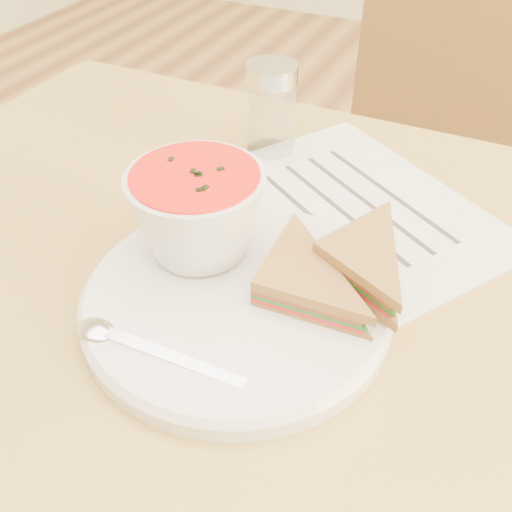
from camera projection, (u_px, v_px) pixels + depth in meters
The scene contains 9 objects.
dining_table at pixel (261, 455), 0.83m from camera, with size 1.00×0.70×0.75m, color olive, non-canonical shape.
chair_far at pixel (382, 196), 1.22m from camera, with size 0.39×0.39×0.87m, color brown, non-canonical shape.
plate at pixel (237, 300), 0.53m from camera, with size 0.29×0.29×0.02m, color white, non-canonical shape.
soup_bowl at pixel (198, 216), 0.54m from camera, with size 0.13×0.13×0.09m, color white, non-canonical shape.
sandwich_half_a at pixel (251, 296), 0.50m from camera, with size 0.11×0.11×0.03m, color olive, non-canonical shape.
sandwich_half_b at pixel (312, 256), 0.52m from camera, with size 0.10×0.10×0.03m, color olive, non-canonical shape.
spoon at pixel (151, 350), 0.46m from camera, with size 0.18×0.04×0.01m, color silver, non-canonical shape.
paper_menu at pixel (353, 207), 0.65m from camera, with size 0.33×0.24×0.00m, color white, non-canonical shape.
condiment_shaker at pixel (271, 109), 0.71m from camera, with size 0.06×0.06×0.12m, color silver, non-canonical shape.
Camera 1 is at (0.18, -0.40, 1.13)m, focal length 40.00 mm.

